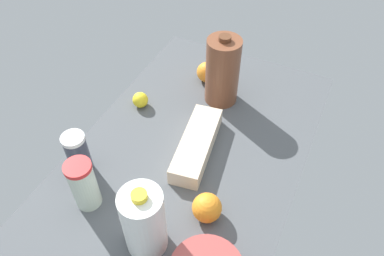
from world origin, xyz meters
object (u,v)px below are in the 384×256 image
chocolate_milk_jug (223,71)px  egg_carton (197,145)px  lemon_by_jug (140,100)px  orange_far_back (207,208)px  tumbler_cup (84,184)px  shaker_bottle (78,154)px  orange_loose (207,72)px  milk_jug (144,222)px

chocolate_milk_jug → egg_carton: 30.84cm
egg_carton → lemon_by_jug: 31.68cm
lemon_by_jug → orange_far_back: orange_far_back is taller
tumbler_cup → egg_carton: 40.05cm
shaker_bottle → orange_far_back: shaker_bottle is taller
orange_far_back → tumbler_cup: bearing=-72.5°
chocolate_milk_jug → orange_loose: (-8.13, -9.76, -9.44)cm
milk_jug → orange_loose: 76.09cm
chocolate_milk_jug → egg_carton: (28.87, 2.88, -10.46)cm
shaker_bottle → tumbler_cup: bearing=45.1°
tumbler_cup → lemon_by_jug: bearing=-169.9°
milk_jug → shaker_bottle: bearing=-112.3°
chocolate_milk_jug → tumbler_cup: size_ratio=1.59×
milk_jug → lemon_by_jug: milk_jug is taller
lemon_by_jug → orange_far_back: size_ratio=0.68×
milk_jug → orange_loose: (-74.33, -14.44, -7.49)cm
chocolate_milk_jug → lemon_by_jug: size_ratio=4.76×
milk_jug → chocolate_milk_jug: bearing=-176.0°
milk_jug → orange_far_back: milk_jug is taller
egg_carton → chocolate_milk_jug: bearing=177.2°
lemon_by_jug → orange_far_back: bearing=52.1°
shaker_bottle → orange_loose: (-60.96, 18.24, -4.01)cm
milk_jug → lemon_by_jug: 58.63cm
egg_carton → milk_jug: milk_jug is taller
egg_carton → orange_loose: orange_loose is taller
orange_loose → milk_jug: bearing=11.0°
chocolate_milk_jug → shaker_bottle: 60.04cm
tumbler_cup → orange_loose: size_ratio=2.15×
orange_loose → tumbler_cup: bearing=-7.3°
tumbler_cup → milk_jug: size_ratio=0.73×
orange_loose → orange_far_back: bearing=23.9°
orange_far_back → chocolate_milk_jug: bearing=-162.1°
tumbler_cup → shaker_bottle: (-9.26, -9.30, -0.88)cm
orange_loose → orange_far_back: (59.11, 26.22, 0.26)cm
tumbler_cup → chocolate_milk_jug: bearing=163.2°
milk_jug → orange_loose: size_ratio=2.96×
orange_loose → orange_far_back: orange_far_back is taller
orange_far_back → milk_jug: bearing=-37.7°
shaker_bottle → orange_loose: shaker_bottle is taller
chocolate_milk_jug → orange_far_back: 54.35cm
milk_jug → lemon_by_jug: (-48.80, -31.32, -8.67)cm
lemon_by_jug → orange_loose: 30.63cm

